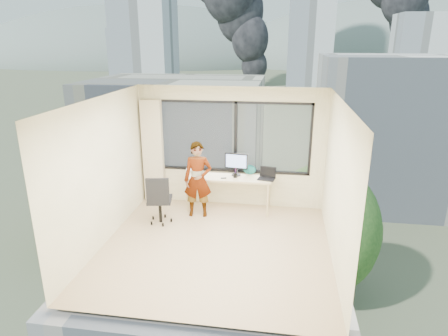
% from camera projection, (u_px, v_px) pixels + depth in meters
% --- Properties ---
extents(floor, '(4.00, 4.00, 0.01)m').
position_uv_depth(floor, '(215.00, 247.00, 6.92)').
color(floor, tan).
rests_on(floor, ground).
extents(ceiling, '(4.00, 4.00, 0.01)m').
position_uv_depth(ceiling, '(214.00, 100.00, 6.10)').
color(ceiling, white).
rests_on(ceiling, ground).
extents(wall_front, '(4.00, 0.01, 2.60)m').
position_uv_depth(wall_front, '(186.00, 234.00, 4.63)').
color(wall_front, beige).
rests_on(wall_front, ground).
extents(wall_left, '(0.01, 4.00, 2.60)m').
position_uv_depth(wall_left, '(103.00, 172.00, 6.80)').
color(wall_left, beige).
rests_on(wall_left, ground).
extents(wall_right, '(0.01, 4.00, 2.60)m').
position_uv_depth(wall_right, '(338.00, 184.00, 6.22)').
color(wall_right, beige).
rests_on(wall_right, ground).
extents(window_wall, '(3.30, 0.16, 1.55)m').
position_uv_depth(window_wall, '(233.00, 137.00, 8.31)').
color(window_wall, black).
rests_on(window_wall, ground).
extents(curtain, '(0.45, 0.14, 2.30)m').
position_uv_depth(curtain, '(153.00, 152.00, 8.57)').
color(curtain, beige).
rests_on(curtain, floor).
extents(desk, '(1.80, 0.60, 0.75)m').
position_uv_depth(desk, '(229.00, 193.00, 8.36)').
color(desk, '#D0BB8B').
rests_on(desk, floor).
extents(chair, '(0.62, 0.62, 1.03)m').
position_uv_depth(chair, '(160.00, 198.00, 7.70)').
color(chair, black).
rests_on(chair, floor).
extents(person, '(0.61, 0.44, 1.57)m').
position_uv_depth(person, '(198.00, 180.00, 7.93)').
color(person, '#2D2D33').
rests_on(person, floor).
extents(monitor, '(0.50, 0.16, 0.49)m').
position_uv_depth(monitor, '(236.00, 164.00, 8.23)').
color(monitor, black).
rests_on(monitor, desk).
extents(game_console, '(0.32, 0.28, 0.07)m').
position_uv_depth(game_console, '(194.00, 170.00, 8.55)').
color(game_console, white).
rests_on(game_console, desk).
extents(laptop, '(0.41, 0.42, 0.22)m').
position_uv_depth(laptop, '(267.00, 174.00, 8.03)').
color(laptop, black).
rests_on(laptop, desk).
extents(cellphone, '(0.12, 0.08, 0.01)m').
position_uv_depth(cellphone, '(223.00, 178.00, 8.11)').
color(cellphone, black).
rests_on(cellphone, desk).
extents(pen_cup, '(0.10, 0.10, 0.10)m').
position_uv_depth(pen_cup, '(235.00, 175.00, 8.15)').
color(pen_cup, black).
rests_on(pen_cup, desk).
extents(handbag, '(0.30, 0.22, 0.21)m').
position_uv_depth(handbag, '(250.00, 170.00, 8.34)').
color(handbag, '#0B4445').
rests_on(handbag, desk).
extents(exterior_ground, '(400.00, 400.00, 0.04)m').
position_uv_depth(exterior_ground, '(281.00, 98.00, 123.93)').
color(exterior_ground, '#515B3D').
rests_on(exterior_ground, ground).
extents(near_bldg_a, '(16.00, 12.00, 14.00)m').
position_uv_depth(near_bldg_a, '(179.00, 151.00, 38.57)').
color(near_bldg_a, beige).
rests_on(near_bldg_a, exterior_ground).
extents(near_bldg_b, '(14.00, 13.00, 16.00)m').
position_uv_depth(near_bldg_b, '(383.00, 131.00, 42.73)').
color(near_bldg_b, white).
rests_on(near_bldg_b, exterior_ground).
extents(far_tower_a, '(14.00, 14.00, 28.00)m').
position_uv_depth(far_tower_a, '(146.00, 54.00, 101.12)').
color(far_tower_a, silver).
rests_on(far_tower_a, exterior_ground).
extents(far_tower_b, '(13.00, 13.00, 30.00)m').
position_uv_depth(far_tower_b, '(309.00, 49.00, 118.08)').
color(far_tower_b, silver).
rests_on(far_tower_b, exterior_ground).
extents(far_tower_c, '(15.00, 15.00, 26.00)m').
position_uv_depth(far_tower_c, '(416.00, 54.00, 132.14)').
color(far_tower_c, silver).
rests_on(far_tower_c, exterior_ground).
extents(far_tower_d, '(16.00, 14.00, 22.00)m').
position_uv_depth(far_tower_d, '(134.00, 57.00, 157.29)').
color(far_tower_d, silver).
rests_on(far_tower_d, exterior_ground).
extents(hill_a, '(288.00, 216.00, 90.00)m').
position_uv_depth(hill_a, '(141.00, 62.00, 328.94)').
color(hill_a, slate).
rests_on(hill_a, exterior_ground).
extents(hill_b, '(300.00, 220.00, 96.00)m').
position_uv_depth(hill_b, '(416.00, 64.00, 297.23)').
color(hill_b, slate).
rests_on(hill_b, exterior_ground).
extents(tree_a, '(7.00, 7.00, 8.00)m').
position_uv_depth(tree_a, '(76.00, 207.00, 33.01)').
color(tree_a, '#27501A').
rests_on(tree_a, exterior_ground).
extents(tree_b, '(7.60, 7.60, 9.00)m').
position_uv_depth(tree_b, '(321.00, 242.00, 26.21)').
color(tree_b, '#27501A').
rests_on(tree_b, exterior_ground).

